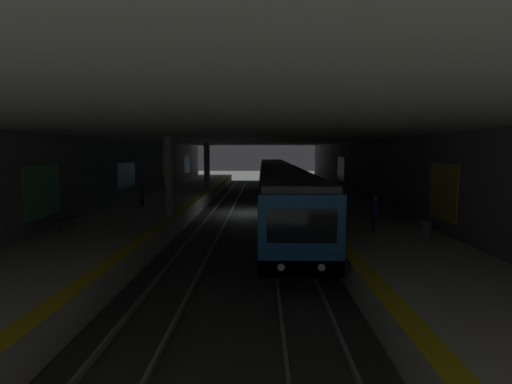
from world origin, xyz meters
The scene contains 22 objects.
ground_plane centered at (0.00, 0.00, 0.00)m, with size 120.00×120.00×0.00m, color #383A38.
track_left centered at (0.00, -2.20, 0.08)m, with size 60.00×1.53×0.16m.
track_right centered at (0.00, 2.20, 0.08)m, with size 60.00×1.53×0.16m.
platform_left centered at (0.00, -6.55, 0.53)m, with size 60.00×5.30×1.06m.
platform_right centered at (0.00, 6.55, 0.53)m, with size 60.00×5.30×1.06m.
wall_left centered at (0.00, -9.45, 2.80)m, with size 60.00×0.56×5.60m.
wall_right centered at (0.05, 9.45, 2.80)m, with size 60.00×0.56×5.60m.
ceiling_slab centered at (0.00, 0.00, 5.80)m, with size 60.00×19.40×0.40m.
pillar_near centered at (-7.25, 4.35, 3.33)m, with size 0.56×0.56×4.55m.
pillar_far centered at (7.04, 4.35, 3.33)m, with size 0.56×0.56×4.55m.
metro_train centered at (2.76, -2.20, 2.03)m, with size 38.47×2.83×3.49m.
bench_left_near centered at (-7.23, -8.53, 1.57)m, with size 1.70×0.47×0.86m.
bench_left_mid centered at (-0.62, -8.53, 1.57)m, with size 1.70×0.47×0.86m.
bench_right_near centered at (-10.71, 8.53, 1.57)m, with size 1.70×0.47×0.86m.
bench_right_mid centered at (10.41, 8.53, 1.57)m, with size 1.70×0.47×0.86m.
person_waiting_near centered at (-3.36, 7.22, 2.00)m, with size 0.60×0.24×1.73m.
person_walking_mid centered at (-11.21, -6.11, 1.96)m, with size 0.60×0.23×1.67m.
person_standing_far centered at (4.84, 7.89, 1.97)m, with size 0.60×0.23×1.69m.
person_boarding centered at (-6.25, -5.91, 1.87)m, with size 0.60×0.22×1.53m.
suitcase_rolling centered at (5.93, -6.71, 1.38)m, with size 0.41×0.22×0.95m.
backpack_on_floor centered at (9.20, -5.93, 1.25)m, with size 0.30×0.20×0.40m.
trash_bin centered at (-12.71, -7.80, 1.48)m, with size 0.44×0.44×0.85m.
Camera 1 is at (-27.92, -0.93, 4.79)m, focal length 25.71 mm.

